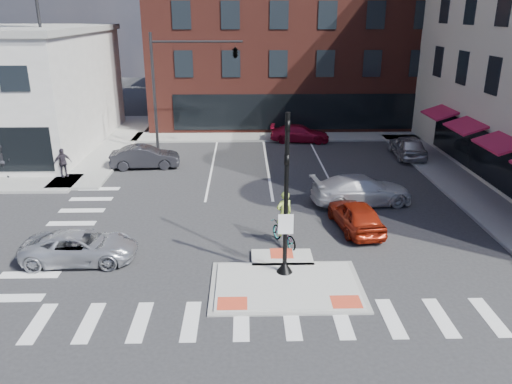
{
  "coord_description": "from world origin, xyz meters",
  "views": [
    {
      "loc": [
        -1.46,
        -16.02,
        9.24
      ],
      "look_at": [
        -0.97,
        3.96,
        2.0
      ],
      "focal_mm": 35.0,
      "sensor_mm": 36.0,
      "label": 1
    }
  ],
  "objects_px": {
    "bg_car_silver": "(408,146)",
    "pedestrian_b": "(63,163)",
    "bg_car_red": "(300,133)",
    "cyclist": "(284,227)",
    "red_sedan": "(356,215)",
    "pedestrian_a": "(2,161)",
    "white_pickup": "(361,190)",
    "bg_car_dark": "(145,157)",
    "silver_suv": "(80,247)"
  },
  "relations": [
    {
      "from": "cyclist",
      "to": "pedestrian_a",
      "type": "bearing_deg",
      "value": -54.22
    },
    {
      "from": "cyclist",
      "to": "white_pickup",
      "type": "bearing_deg",
      "value": -156.87
    },
    {
      "from": "silver_suv",
      "to": "red_sedan",
      "type": "relative_size",
      "value": 1.09
    },
    {
      "from": "bg_car_dark",
      "to": "pedestrian_a",
      "type": "relative_size",
      "value": 2.15
    },
    {
      "from": "silver_suv",
      "to": "cyclist",
      "type": "xyz_separation_m",
      "value": [
        8.05,
        1.25,
        0.19
      ]
    },
    {
      "from": "red_sedan",
      "to": "pedestrian_a",
      "type": "relative_size",
      "value": 2.04
    },
    {
      "from": "bg_car_silver",
      "to": "cyclist",
      "type": "bearing_deg",
      "value": 57.38
    },
    {
      "from": "bg_car_red",
      "to": "silver_suv",
      "type": "bearing_deg",
      "value": 157.06
    },
    {
      "from": "white_pickup",
      "to": "bg_car_red",
      "type": "height_order",
      "value": "white_pickup"
    },
    {
      "from": "cyclist",
      "to": "pedestrian_b",
      "type": "xyz_separation_m",
      "value": [
        -12.16,
        9.06,
        0.2
      ]
    },
    {
      "from": "bg_car_silver",
      "to": "cyclist",
      "type": "height_order",
      "value": "cyclist"
    },
    {
      "from": "silver_suv",
      "to": "pedestrian_b",
      "type": "distance_m",
      "value": 11.11
    },
    {
      "from": "white_pickup",
      "to": "pedestrian_b",
      "type": "height_order",
      "value": "pedestrian_b"
    },
    {
      "from": "silver_suv",
      "to": "white_pickup",
      "type": "bearing_deg",
      "value": -65.75
    },
    {
      "from": "bg_car_red",
      "to": "cyclist",
      "type": "bearing_deg",
      "value": 178.14
    },
    {
      "from": "bg_car_red",
      "to": "cyclist",
      "type": "xyz_separation_m",
      "value": [
        -2.55,
        -17.62,
        0.16
      ]
    },
    {
      "from": "red_sedan",
      "to": "bg_car_silver",
      "type": "xyz_separation_m",
      "value": [
        6.0,
        11.7,
        0.07
      ]
    },
    {
      "from": "red_sedan",
      "to": "pedestrian_a",
      "type": "xyz_separation_m",
      "value": [
        -18.93,
        7.47,
        0.45
      ]
    },
    {
      "from": "silver_suv",
      "to": "white_pickup",
      "type": "height_order",
      "value": "white_pickup"
    },
    {
      "from": "white_pickup",
      "to": "cyclist",
      "type": "bearing_deg",
      "value": 130.0
    },
    {
      "from": "red_sedan",
      "to": "white_pickup",
      "type": "distance_m",
      "value": 3.31
    },
    {
      "from": "bg_car_red",
      "to": "pedestrian_b",
      "type": "height_order",
      "value": "pedestrian_b"
    },
    {
      "from": "white_pickup",
      "to": "pedestrian_b",
      "type": "xyz_separation_m",
      "value": [
        -16.46,
        4.39,
        0.26
      ]
    },
    {
      "from": "silver_suv",
      "to": "bg_car_silver",
      "type": "distance_m",
      "value": 22.61
    },
    {
      "from": "silver_suv",
      "to": "cyclist",
      "type": "relative_size",
      "value": 1.84
    },
    {
      "from": "bg_car_silver",
      "to": "bg_car_dark",
      "type": "bearing_deg",
      "value": 9.28
    },
    {
      "from": "bg_car_silver",
      "to": "pedestrian_b",
      "type": "relative_size",
      "value": 2.59
    },
    {
      "from": "bg_car_dark",
      "to": "bg_car_red",
      "type": "height_order",
      "value": "bg_car_dark"
    },
    {
      "from": "bg_car_red",
      "to": "pedestrian_a",
      "type": "relative_size",
      "value": 2.23
    },
    {
      "from": "red_sedan",
      "to": "bg_car_silver",
      "type": "height_order",
      "value": "bg_car_silver"
    },
    {
      "from": "red_sedan",
      "to": "pedestrian_b",
      "type": "relative_size",
      "value": 2.36
    },
    {
      "from": "cyclist",
      "to": "pedestrian_b",
      "type": "relative_size",
      "value": 1.4
    },
    {
      "from": "bg_car_dark",
      "to": "pedestrian_a",
      "type": "bearing_deg",
      "value": 101.12
    },
    {
      "from": "red_sedan",
      "to": "bg_car_dark",
      "type": "distance_m",
      "value": 14.79
    },
    {
      "from": "bg_car_red",
      "to": "pedestrian_b",
      "type": "relative_size",
      "value": 2.58
    },
    {
      "from": "white_pickup",
      "to": "pedestrian_b",
      "type": "relative_size",
      "value": 2.99
    },
    {
      "from": "red_sedan",
      "to": "cyclist",
      "type": "height_order",
      "value": "cyclist"
    },
    {
      "from": "bg_car_red",
      "to": "pedestrian_b",
      "type": "distance_m",
      "value": 17.02
    },
    {
      "from": "pedestrian_a",
      "to": "bg_car_dark",
      "type": "bearing_deg",
      "value": 16.53
    },
    {
      "from": "bg_car_dark",
      "to": "pedestrian_a",
      "type": "height_order",
      "value": "pedestrian_a"
    },
    {
      "from": "silver_suv",
      "to": "cyclist",
      "type": "height_order",
      "value": "cyclist"
    },
    {
      "from": "bg_car_silver",
      "to": "bg_car_red",
      "type": "distance_m",
      "value": 8.09
    },
    {
      "from": "white_pickup",
      "to": "bg_car_red",
      "type": "bearing_deg",
      "value": 0.26
    },
    {
      "from": "bg_car_red",
      "to": "pedestrian_b",
      "type": "xyz_separation_m",
      "value": [
        -14.71,
        -8.55,
        0.36
      ]
    },
    {
      "from": "white_pickup",
      "to": "cyclist",
      "type": "xyz_separation_m",
      "value": [
        -4.3,
        -4.68,
        0.06
      ]
    },
    {
      "from": "bg_car_dark",
      "to": "bg_car_silver",
      "type": "distance_m",
      "value": 17.28
    },
    {
      "from": "pedestrian_a",
      "to": "cyclist",
      "type": "bearing_deg",
      "value": -29.47
    },
    {
      "from": "red_sedan",
      "to": "white_pickup",
      "type": "relative_size",
      "value": 0.79
    },
    {
      "from": "white_pickup",
      "to": "cyclist",
      "type": "relative_size",
      "value": 2.14
    },
    {
      "from": "cyclist",
      "to": "pedestrian_b",
      "type": "height_order",
      "value": "cyclist"
    }
  ]
}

